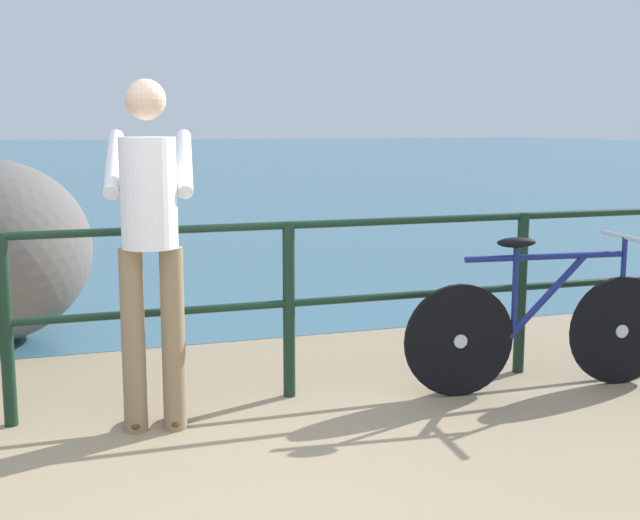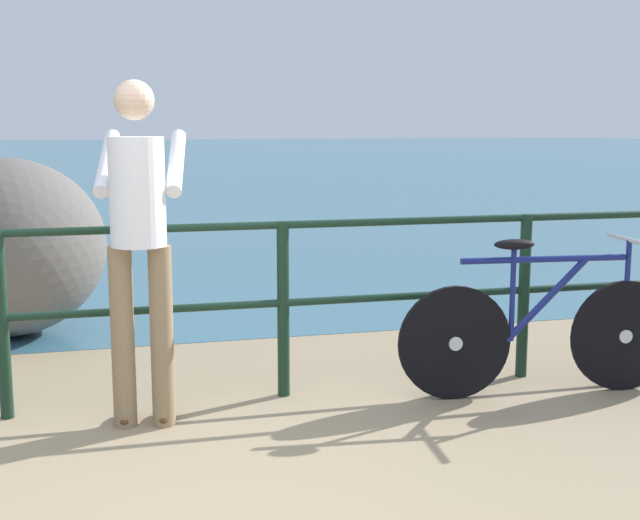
{
  "view_description": "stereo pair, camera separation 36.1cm",
  "coord_description": "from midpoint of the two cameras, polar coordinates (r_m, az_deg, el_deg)",
  "views": [
    {
      "loc": [
        -0.56,
        -2.84,
        1.56
      ],
      "look_at": [
        1.08,
        2.05,
        0.72
      ],
      "focal_mm": 47.02,
      "sensor_mm": 36.0,
      "label": 1
    },
    {
      "loc": [
        -0.21,
        -2.94,
        1.56
      ],
      "look_at": [
        1.08,
        2.05,
        0.72
      ],
      "focal_mm": 47.02,
      "sensor_mm": 36.0,
      "label": 2
    }
  ],
  "objects": [
    {
      "name": "sea_surface",
      "position": [
        50.89,
        -18.19,
        6.95
      ],
      "size": [
        120.0,
        90.0,
        0.01
      ],
      "primitive_type": "cube",
      "color": "#38667A",
      "rests_on": "ground_plane"
    },
    {
      "name": "bicycle",
      "position": [
        5.07,
        12.95,
        -4.38
      ],
      "size": [
        1.7,
        0.48,
        0.92
      ],
      "rotation": [
        0.0,
        0.0,
        -0.09
      ],
      "color": "black",
      "rests_on": "ground_plane"
    },
    {
      "name": "ground_plane",
      "position": [
        22.95,
        -17.55,
        4.71
      ],
      "size": [
        120.0,
        120.0,
        0.1
      ],
      "primitive_type": "cube",
      "color": "#937F60"
    },
    {
      "name": "promenade_railing",
      "position": [
        4.65,
        -13.42,
        -2.43
      ],
      "size": [
        7.68,
        0.07,
        1.02
      ],
      "color": "black",
      "rests_on": "ground_plane"
    },
    {
      "name": "person_at_railing",
      "position": [
        4.32,
        -13.84,
        1.39
      ],
      "size": [
        0.52,
        0.66,
        1.78
      ],
      "rotation": [
        0.0,
        0.0,
        1.41
      ],
      "color": "#8C7251",
      "rests_on": "ground_plane"
    }
  ]
}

